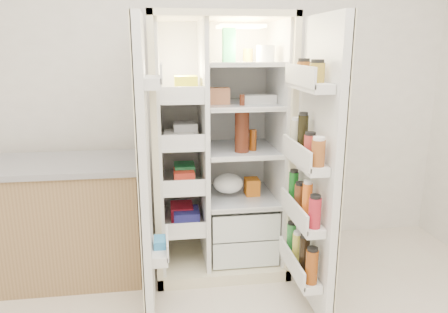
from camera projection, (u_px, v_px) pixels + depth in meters
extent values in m
cube|color=white|center=(199.00, 79.00, 3.26)|extent=(4.00, 0.02, 2.70)
cube|color=beige|center=(213.00, 137.00, 3.32)|extent=(0.92, 0.04, 1.80)
cube|color=beige|center=(156.00, 149.00, 2.94)|extent=(0.04, 0.70, 1.80)
cube|color=beige|center=(279.00, 145.00, 3.07)|extent=(0.04, 0.70, 1.80)
cube|color=beige|center=(219.00, 16.00, 2.79)|extent=(0.92, 0.70, 0.04)
cube|color=beige|center=(219.00, 257.00, 3.22)|extent=(0.92, 0.70, 0.08)
cube|color=silver|center=(214.00, 136.00, 3.29)|extent=(0.84, 0.02, 1.68)
cube|color=silver|center=(161.00, 146.00, 2.94)|extent=(0.02, 0.62, 1.68)
cube|color=silver|center=(275.00, 142.00, 3.06)|extent=(0.02, 0.62, 1.68)
cube|color=silver|center=(203.00, 144.00, 2.98)|extent=(0.03, 0.62, 1.68)
cube|color=silver|center=(240.00, 239.00, 3.18)|extent=(0.47, 0.52, 0.19)
cube|color=silver|center=(240.00, 214.00, 3.14)|extent=(0.47, 0.52, 0.19)
cube|color=#FFD18C|center=(240.00, 27.00, 2.87)|extent=(0.30, 0.30, 0.02)
cube|color=white|center=(183.00, 221.00, 3.11)|extent=(0.28, 0.58, 0.02)
cube|color=white|center=(182.00, 182.00, 3.03)|extent=(0.28, 0.58, 0.02)
cube|color=white|center=(181.00, 141.00, 2.96)|extent=(0.28, 0.58, 0.02)
cube|color=white|center=(180.00, 98.00, 2.88)|extent=(0.28, 0.58, 0.02)
cube|color=silver|center=(240.00, 196.00, 3.12)|extent=(0.49, 0.58, 0.01)
cube|color=silver|center=(240.00, 149.00, 3.03)|extent=(0.49, 0.58, 0.01)
cube|color=silver|center=(241.00, 104.00, 2.95)|extent=(0.49, 0.58, 0.02)
cube|color=silver|center=(241.00, 63.00, 2.88)|extent=(0.49, 0.58, 0.02)
cube|color=red|center=(183.00, 213.00, 3.09)|extent=(0.16, 0.20, 0.10)
cube|color=#227D46|center=(182.00, 173.00, 3.01)|extent=(0.14, 0.18, 0.12)
cube|color=silver|center=(181.00, 135.00, 2.94)|extent=(0.20, 0.22, 0.07)
cube|color=gold|center=(180.00, 86.00, 2.86)|extent=(0.15, 0.16, 0.14)
cube|color=#3736A2|center=(183.00, 214.00, 3.09)|extent=(0.18, 0.20, 0.09)
cube|color=#F7412B|center=(182.00, 174.00, 3.02)|extent=(0.14, 0.18, 0.10)
cube|color=silver|center=(181.00, 131.00, 2.94)|extent=(0.16, 0.16, 0.12)
sphere|color=orange|center=(225.00, 252.00, 3.11)|extent=(0.07, 0.07, 0.07)
sphere|color=orange|center=(236.00, 249.00, 3.16)|extent=(0.07, 0.07, 0.07)
sphere|color=orange|center=(250.00, 251.00, 3.13)|extent=(0.07, 0.07, 0.07)
sphere|color=orange|center=(229.00, 244.00, 3.25)|extent=(0.07, 0.07, 0.07)
sphere|color=orange|center=(242.00, 244.00, 3.24)|extent=(0.07, 0.07, 0.07)
sphere|color=orange|center=(256.00, 245.00, 3.22)|extent=(0.07, 0.07, 0.07)
sphere|color=orange|center=(220.00, 248.00, 3.18)|extent=(0.07, 0.07, 0.07)
ellipsoid|color=#3B7226|center=(240.00, 211.00, 3.15)|extent=(0.26, 0.24, 0.11)
cylinder|color=#4F1F11|center=(242.00, 130.00, 2.87)|extent=(0.10, 0.10, 0.30)
cylinder|color=#7F380E|center=(253.00, 140.00, 2.94)|extent=(0.05, 0.05, 0.15)
cube|color=#217946|center=(229.00, 44.00, 2.83)|extent=(0.08, 0.08, 0.24)
cylinder|color=white|center=(265.00, 54.00, 2.80)|extent=(0.12, 0.12, 0.11)
cylinder|color=gold|center=(248.00, 55.00, 2.96)|extent=(0.07, 0.07, 0.09)
cube|color=silver|center=(259.00, 99.00, 2.93)|extent=(0.23, 0.10, 0.06)
cube|color=#C6794F|center=(216.00, 96.00, 2.89)|extent=(0.18, 0.10, 0.11)
ellipsoid|color=white|center=(228.00, 187.00, 3.08)|extent=(0.22, 0.20, 0.14)
cube|color=orange|center=(252.00, 187.00, 3.12)|extent=(0.10, 0.12, 0.12)
cube|color=silver|center=(144.00, 171.00, 2.41)|extent=(0.05, 0.40, 1.72)
cube|color=beige|center=(140.00, 171.00, 2.41)|extent=(0.01, 0.40, 1.72)
cube|color=silver|center=(160.00, 251.00, 2.54)|extent=(0.09, 0.32, 0.06)
cube|color=silver|center=(153.00, 82.00, 2.29)|extent=(0.09, 0.32, 0.06)
cube|color=#338CCC|center=(160.00, 246.00, 2.54)|extent=(0.07, 0.12, 0.10)
cube|color=silver|center=(319.00, 169.00, 2.46)|extent=(0.05, 0.58, 1.72)
cube|color=beige|center=(323.00, 168.00, 2.46)|extent=(0.01, 0.58, 1.72)
cube|color=silver|center=(300.00, 269.00, 2.61)|extent=(0.11, 0.50, 0.05)
cube|color=silver|center=(302.00, 218.00, 2.52)|extent=(0.11, 0.50, 0.05)
cube|color=silver|center=(305.00, 161.00, 2.44)|extent=(0.11, 0.50, 0.05)
cube|color=silver|center=(309.00, 85.00, 2.33)|extent=(0.11, 0.50, 0.05)
cylinder|color=#803A0E|center=(312.00, 267.00, 2.38)|extent=(0.07, 0.07, 0.20)
cylinder|color=black|center=(304.00, 254.00, 2.51)|extent=(0.06, 0.06, 0.22)
cylinder|color=gold|center=(297.00, 248.00, 2.64)|extent=(0.06, 0.06, 0.18)
cylinder|color=#2B8238|center=(291.00, 238.00, 2.76)|extent=(0.06, 0.06, 0.19)
cylinder|color=maroon|center=(315.00, 213.00, 2.30)|extent=(0.07, 0.07, 0.17)
cylinder|color=orange|center=(307.00, 201.00, 2.42)|extent=(0.06, 0.06, 0.21)
cylinder|color=#5E3017|center=(300.00, 198.00, 2.55)|extent=(0.07, 0.07, 0.16)
cylinder|color=#16621D|center=(293.00, 188.00, 2.67)|extent=(0.06, 0.06, 0.20)
cylinder|color=brown|center=(318.00, 153.00, 2.22)|extent=(0.07, 0.07, 0.14)
cylinder|color=#9F3028|center=(310.00, 148.00, 2.34)|extent=(0.07, 0.07, 0.14)
cylinder|color=black|center=(303.00, 135.00, 2.46)|extent=(0.06, 0.06, 0.23)
cylinder|color=beige|center=(296.00, 135.00, 2.59)|extent=(0.06, 0.06, 0.18)
cylinder|color=olive|center=(317.00, 73.00, 2.19)|extent=(0.08, 0.08, 0.10)
cylinder|color=brown|center=(303.00, 71.00, 2.41)|extent=(0.08, 0.08, 0.10)
cube|color=olive|center=(60.00, 223.00, 2.95)|extent=(1.12, 0.58, 0.80)
cube|color=gray|center=(53.00, 165.00, 2.85)|extent=(1.15, 0.61, 0.04)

